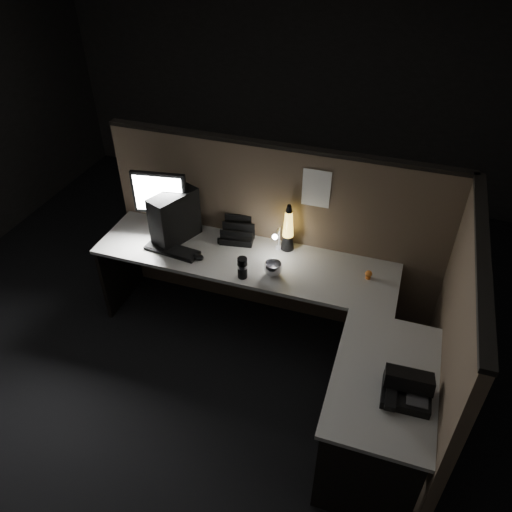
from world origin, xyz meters
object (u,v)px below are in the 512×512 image
(desk_phone, at_px, (406,388))
(lava_lamp, at_px, (288,231))
(keyboard, at_px, (172,250))
(pc_tower, at_px, (175,217))
(monitor, at_px, (160,198))

(desk_phone, bearing_deg, lava_lamp, 129.63)
(keyboard, distance_m, lava_lamp, 0.90)
(pc_tower, distance_m, lava_lamp, 0.88)
(pc_tower, relative_size, keyboard, 0.94)
(keyboard, height_order, desk_phone, desk_phone)
(monitor, xyz_separation_m, keyboard, (0.16, -0.20, -0.32))
(pc_tower, bearing_deg, desk_phone, -4.64)
(pc_tower, xyz_separation_m, desk_phone, (1.85, -0.96, -0.14))
(keyboard, bearing_deg, desk_phone, -17.31)
(pc_tower, xyz_separation_m, monitor, (-0.12, 0.03, 0.13))
(lava_lamp, bearing_deg, desk_phone, -48.27)
(monitor, relative_size, desk_phone, 1.91)
(keyboard, xyz_separation_m, lava_lamp, (0.83, 0.32, 0.15))
(monitor, xyz_separation_m, desk_phone, (1.98, -0.99, -0.27))
(lava_lamp, height_order, desk_phone, lava_lamp)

